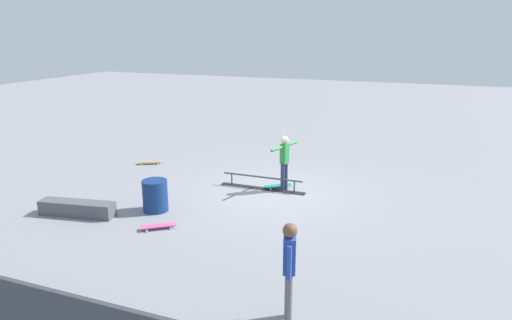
{
  "coord_description": "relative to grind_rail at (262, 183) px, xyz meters",
  "views": [
    {
      "loc": [
        -3.82,
        11.64,
        4.44
      ],
      "look_at": [
        0.55,
        0.34,
        1.0
      ],
      "focal_mm": 32.32,
      "sensor_mm": 36.0,
      "label": 1
    }
  ],
  "objects": [
    {
      "name": "ground_plane",
      "position": [
        -0.55,
        0.16,
        -0.16
      ],
      "size": [
        60.0,
        60.0,
        0.0
      ],
      "primitive_type": "plane",
      "color": "gray"
    },
    {
      "name": "grind_rail",
      "position": [
        0.0,
        0.0,
        0.0
      ],
      "size": [
        2.56,
        0.24,
        0.38
      ],
      "rotation": [
        0.0,
        0.0,
        0.0
      ],
      "color": "black",
      "rests_on": "ground_plane"
    },
    {
      "name": "skate_ledge",
      "position": [
        3.59,
        3.5,
        0.02
      ],
      "size": [
        1.94,
        0.73,
        0.36
      ],
      "primitive_type": "cube",
      "rotation": [
        0.0,
        0.0,
        0.17
      ],
      "color": "#595960",
      "rests_on": "ground_plane"
    },
    {
      "name": "skater_main",
      "position": [
        -0.62,
        -0.11,
        0.76
      ],
      "size": [
        0.41,
        1.25,
        1.59
      ],
      "rotation": [
        0.0,
        0.0,
        1.3
      ],
      "color": "#2D3351",
      "rests_on": "ground_plane"
    },
    {
      "name": "skateboard_main",
      "position": [
        -0.4,
        -0.23,
        -0.09
      ],
      "size": [
        0.75,
        0.66,
        0.09
      ],
      "rotation": [
        0.0,
        0.0,
        3.83
      ],
      "color": "teal",
      "rests_on": "ground_plane"
    },
    {
      "name": "bystander_blue_shirt",
      "position": [
        -2.56,
        5.7,
        0.77
      ],
      "size": [
        0.24,
        0.38,
        1.65
      ],
      "rotation": [
        0.0,
        0.0,
        1.85
      ],
      "color": "slate",
      "rests_on": "ground_plane"
    },
    {
      "name": "loose_skateboard_natural",
      "position": [
        4.47,
        -1.0,
        -0.09
      ],
      "size": [
        0.8,
        0.55,
        0.09
      ],
      "rotation": [
        0.0,
        0.0,
        0.48
      ],
      "color": "tan",
      "rests_on": "ground_plane"
    },
    {
      "name": "loose_skateboard_pink",
      "position": [
        1.27,
        3.47,
        -0.09
      ],
      "size": [
        0.76,
        0.64,
        0.09
      ],
      "rotation": [
        0.0,
        0.0,
        3.79
      ],
      "color": "#E05993",
      "rests_on": "ground_plane"
    },
    {
      "name": "trash_bin",
      "position": [
        1.95,
        2.52,
        0.24
      ],
      "size": [
        0.63,
        0.63,
        0.8
      ],
      "primitive_type": "cylinder",
      "color": "navy",
      "rests_on": "ground_plane"
    }
  ]
}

